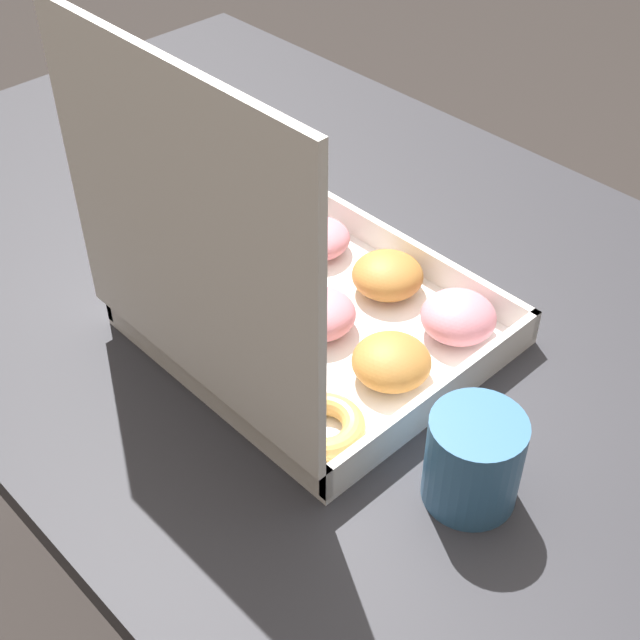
{
  "coord_description": "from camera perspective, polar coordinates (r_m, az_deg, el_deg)",
  "views": [
    {
      "loc": [
        -0.52,
        0.51,
        1.35
      ],
      "look_at": [
        -0.05,
        0.06,
        0.79
      ],
      "focal_mm": 50.0,
      "sensor_mm": 36.0,
      "label": 1
    }
  ],
  "objects": [
    {
      "name": "dining_table",
      "position": [
        1.0,
        0.46,
        -2.58
      ],
      "size": [
        1.27,
        0.75,
        0.77
      ],
      "color": "#2D2D33",
      "rests_on": "ground_plane"
    },
    {
      "name": "donut_box",
      "position": [
        0.82,
        -1.28,
        1.1
      ],
      "size": [
        0.31,
        0.29,
        0.33
      ],
      "color": "white",
      "rests_on": "dining_table"
    },
    {
      "name": "coffee_mug",
      "position": [
        0.71,
        9.81,
        -8.72
      ],
      "size": [
        0.08,
        0.08,
        0.08
      ],
      "color": "teal",
      "rests_on": "dining_table"
    }
  ]
}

